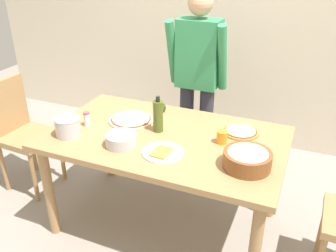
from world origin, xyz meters
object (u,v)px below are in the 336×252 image
object	(u,v)px
popcorn_bowl	(247,158)
mixing_bowl_steel	(121,140)
olive_oil_bottle	(158,116)
salt_shaker	(87,119)
pizza_raw_on_board	(131,120)
dining_table	(165,147)
cup_orange	(222,137)
chair_wooden_left	(21,128)
pizza_cooked_on_tray	(241,131)
avocado	(162,108)
steel_pot	(68,126)
person_cook	(198,76)
plate_with_slice	(163,152)

from	to	relation	value
popcorn_bowl	mixing_bowl_steel	bearing A→B (deg)	-175.76
olive_oil_bottle	salt_shaker	bearing A→B (deg)	-166.15
pizza_raw_on_board	mixing_bowl_steel	size ratio (longest dim) A/B	1.65
mixing_bowl_steel	salt_shaker	size ratio (longest dim) A/B	1.89
dining_table	cup_orange	bearing A→B (deg)	8.01
chair_wooden_left	pizza_raw_on_board	world-z (taller)	chair_wooden_left
pizza_raw_on_board	pizza_cooked_on_tray	distance (m)	0.79
olive_oil_bottle	popcorn_bowl	bearing A→B (deg)	-18.23
popcorn_bowl	dining_table	bearing A→B (deg)	163.88
olive_oil_bottle	avocado	bearing A→B (deg)	108.43
pizza_raw_on_board	olive_oil_bottle	size ratio (longest dim) A/B	1.29
steel_pot	cup_orange	world-z (taller)	steel_pot
cup_orange	avocado	distance (m)	0.62
dining_table	pizza_cooked_on_tray	size ratio (longest dim) A/B	6.41
olive_oil_bottle	avocado	world-z (taller)	olive_oil_bottle
steel_pot	cup_orange	xyz separation A→B (m)	(0.98, 0.30, -0.02)
pizza_raw_on_board	dining_table	bearing A→B (deg)	-19.70
person_cook	dining_table	bearing A→B (deg)	-87.72
mixing_bowl_steel	steel_pot	xyz separation A→B (m)	(-0.39, -0.02, 0.03)
pizza_raw_on_board	plate_with_slice	world-z (taller)	plate_with_slice
pizza_raw_on_board	steel_pot	xyz separation A→B (m)	(-0.28, -0.36, 0.06)
popcorn_bowl	avocado	bearing A→B (deg)	145.76
pizza_cooked_on_tray	olive_oil_bottle	distance (m)	0.58
cup_orange	salt_shaker	xyz separation A→B (m)	(-0.95, -0.13, 0.01)
pizza_raw_on_board	avocado	size ratio (longest dim) A/B	4.72
pizza_raw_on_board	pizza_cooked_on_tray	bearing A→B (deg)	9.13
dining_table	olive_oil_bottle	bearing A→B (deg)	146.71
olive_oil_bottle	steel_pot	world-z (taller)	olive_oil_bottle
popcorn_bowl	avocado	xyz separation A→B (m)	(-0.76, 0.52, -0.03)
pizza_cooked_on_tray	avocado	world-z (taller)	avocado
chair_wooden_left	steel_pot	xyz separation A→B (m)	(0.72, -0.27, 0.29)
person_cook	olive_oil_bottle	distance (m)	0.71
pizza_raw_on_board	cup_orange	bearing A→B (deg)	-5.04
avocado	pizza_raw_on_board	bearing A→B (deg)	-122.57
chair_wooden_left	pizza_cooked_on_tray	xyz separation A→B (m)	(1.78, 0.22, 0.23)
popcorn_bowl	chair_wooden_left	bearing A→B (deg)	174.30
avocado	person_cook	bearing A→B (deg)	70.86
person_cook	mixing_bowl_steel	bearing A→B (deg)	-100.27
popcorn_bowl	olive_oil_bottle	bearing A→B (deg)	161.77
pizza_cooked_on_tray	popcorn_bowl	distance (m)	0.43
chair_wooden_left	plate_with_slice	size ratio (longest dim) A/B	3.65
salt_shaker	chair_wooden_left	bearing A→B (deg)	172.73
pizza_cooked_on_tray	avocado	size ratio (longest dim) A/B	3.57
dining_table	plate_with_slice	distance (m)	0.25
olive_oil_bottle	salt_shaker	xyz separation A→B (m)	(-0.50, -0.12, -0.06)
olive_oil_bottle	avocado	size ratio (longest dim) A/B	3.66
cup_orange	popcorn_bowl	bearing A→B (deg)	-46.81
steel_pot	salt_shaker	size ratio (longest dim) A/B	1.64
mixing_bowl_steel	person_cook	bearing A→B (deg)	79.73
popcorn_bowl	steel_pot	distance (m)	1.19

